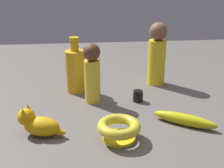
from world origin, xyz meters
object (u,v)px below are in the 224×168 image
(cat_figurine, at_px, (38,124))
(banana, at_px, (185,119))
(person_figure_adult, at_px, (157,54))
(person_figure_child, at_px, (92,73))
(bowl, at_px, (119,128))
(bottle_tall, at_px, (76,70))
(nail_polish_jar, at_px, (138,96))

(cat_figurine, bearing_deg, banana, -88.64)
(cat_figurine, bearing_deg, person_figure_adult, -49.67)
(banana, bearing_deg, person_figure_child, -2.97)
(cat_figurine, distance_m, bowl, 0.23)
(bowl, bearing_deg, person_figure_adult, -26.53)
(cat_figurine, height_order, person_figure_adult, person_figure_adult)
(cat_figurine, relative_size, bottle_tall, 0.65)
(bowl, bearing_deg, nail_polish_jar, -22.19)
(person_figure_child, height_order, nail_polish_jar, person_figure_child)
(person_figure_child, relative_size, nail_polish_jar, 5.26)
(bottle_tall, bearing_deg, banana, -133.36)
(person_figure_child, distance_m, nail_polish_jar, 0.19)
(bottle_tall, relative_size, person_figure_adult, 0.84)
(bowl, height_order, nail_polish_jar, bowl)
(cat_figurine, xyz_separation_m, person_figure_child, (0.21, -0.17, 0.07))
(banana, height_order, bowl, bowl)
(cat_figurine, height_order, bottle_tall, bottle_tall)
(bottle_tall, bearing_deg, cat_figurine, 161.81)
(bowl, bearing_deg, bottle_tall, 17.81)
(bowl, bearing_deg, banana, -73.60)
(person_figure_child, xyz_separation_m, nail_polish_jar, (-0.01, -0.16, -0.09))
(bottle_tall, distance_m, bowl, 0.40)
(cat_figurine, height_order, bowl, cat_figurine)
(bottle_tall, height_order, bowl, bottle_tall)
(person_figure_child, height_order, banana, person_figure_child)
(person_figure_child, relative_size, banana, 1.09)
(person_figure_adult, height_order, nail_polish_jar, person_figure_adult)
(bottle_tall, xyz_separation_m, banana, (-0.31, -0.33, -0.07))
(person_figure_child, bearing_deg, person_figure_adult, -59.96)
(bottle_tall, distance_m, nail_polish_jar, 0.26)
(banana, distance_m, nail_polish_jar, 0.22)
(bottle_tall, xyz_separation_m, person_figure_child, (-0.11, -0.06, 0.02))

